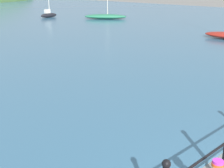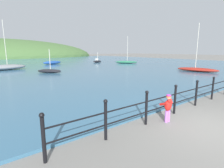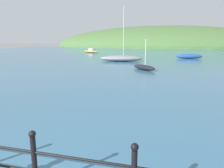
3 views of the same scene
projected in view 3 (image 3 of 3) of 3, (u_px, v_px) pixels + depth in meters
water at (154, 56)px, 32.72m from camera, size 80.00×60.00×0.10m
far_hillside at (163, 47)px, 70.37m from camera, size 71.79×39.49×13.17m
iron_railing at (34, 162)px, 3.72m from camera, size 10.41×0.12×1.21m
boat_mid_harbor at (121, 58)px, 25.09m from camera, size 5.14×2.66×6.06m
boat_white_sailboat at (144, 67)px, 18.29m from camera, size 2.40×2.36×2.54m
boat_green_fishing at (189, 56)px, 28.29m from camera, size 3.47×1.50×0.60m
boat_twin_mast at (91, 51)px, 40.21m from camera, size 3.89×2.93×0.78m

